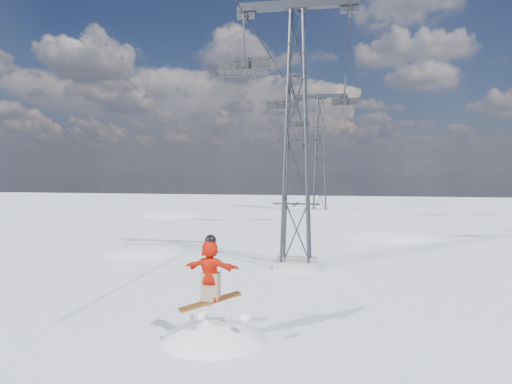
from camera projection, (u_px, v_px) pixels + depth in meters
ground at (238, 328)px, 12.25m from camera, size 120.00×120.00×0.00m
snow_terrain at (238, 352)px, 34.48m from camera, size 39.00×37.00×22.00m
lift_tower_near at (296, 141)px, 19.68m from camera, size 5.20×1.80×11.43m
lift_tower_far at (320, 156)px, 44.24m from camera, size 5.20×1.80×11.43m
haul_cables at (312, 71)px, 30.70m from camera, size 4.46×51.00×0.06m
lift_chair_near at (244, 66)px, 19.40m from camera, size 2.22×0.64×2.75m
lift_chair_mid at (345, 102)px, 32.12m from camera, size 1.93×0.55×2.39m
lift_chair_far at (282, 106)px, 32.06m from camera, size 2.18×0.63×2.71m
lift_chair_extra at (299, 125)px, 46.56m from camera, size 2.15×0.62×2.67m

